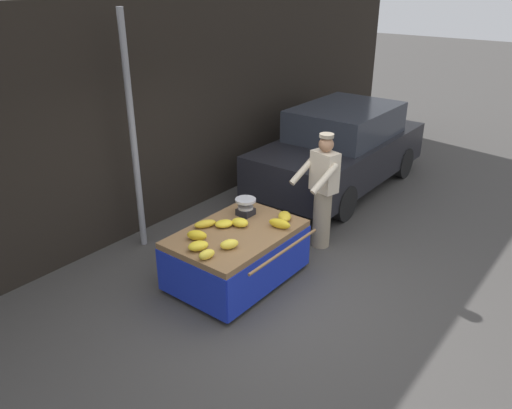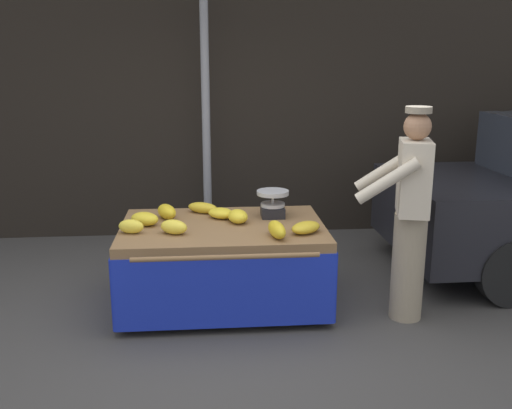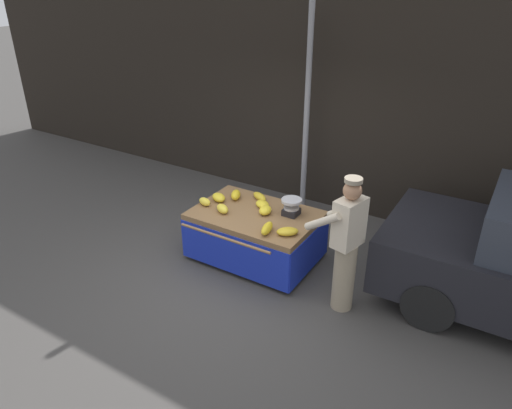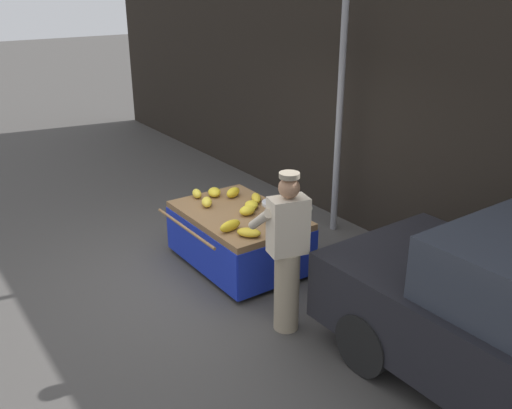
# 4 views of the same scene
# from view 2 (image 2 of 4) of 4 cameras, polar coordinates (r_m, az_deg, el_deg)

# --- Properties ---
(ground_plane) EXTENTS (60.00, 60.00, 0.00)m
(ground_plane) POSITION_cam_2_polar(r_m,az_deg,el_deg) (4.52, -3.40, -13.16)
(ground_plane) COLOR #423F3D
(back_wall) EXTENTS (16.00, 0.24, 3.42)m
(back_wall) POSITION_cam_2_polar(r_m,az_deg,el_deg) (6.89, -4.31, 11.25)
(back_wall) COLOR black
(back_wall) RESTS_ON ground
(street_pole) EXTENTS (0.09, 0.09, 3.32)m
(street_pole) POSITION_cam_2_polar(r_m,az_deg,el_deg) (6.41, -4.95, 10.54)
(street_pole) COLOR gray
(street_pole) RESTS_ON ground
(banana_cart) EXTENTS (1.71, 1.35, 0.71)m
(banana_cart) POSITION_cam_2_polar(r_m,az_deg,el_deg) (4.93, -3.25, -4.08)
(banana_cart) COLOR olive
(banana_cart) RESTS_ON ground
(weighing_scale) EXTENTS (0.28, 0.28, 0.23)m
(weighing_scale) POSITION_cam_2_polar(r_m,az_deg,el_deg) (5.08, 1.65, 0.08)
(weighing_scale) COLOR black
(weighing_scale) RESTS_ON banana_cart
(banana_bunch_0) EXTENTS (0.23, 0.28, 0.13)m
(banana_bunch_0) POSITION_cam_2_polar(r_m,az_deg,el_deg) (5.09, -8.71, -0.69)
(banana_bunch_0) COLOR gold
(banana_bunch_0) RESTS_ON banana_cart
(banana_bunch_1) EXTENTS (0.29, 0.27, 0.09)m
(banana_bunch_1) POSITION_cam_2_polar(r_m,az_deg,el_deg) (5.06, -3.43, -0.85)
(banana_bunch_1) COLOR yellow
(banana_bunch_1) RESTS_ON banana_cart
(banana_bunch_2) EXTENTS (0.32, 0.30, 0.09)m
(banana_bunch_2) POSITION_cam_2_polar(r_m,az_deg,el_deg) (4.65, 4.89, -2.25)
(banana_bunch_2) COLOR gold
(banana_bunch_2) RESTS_ON banana_cart
(banana_bunch_3) EXTENTS (0.21, 0.25, 0.11)m
(banana_bunch_3) POSITION_cam_2_polar(r_m,az_deg,el_deg) (4.91, -1.79, -1.16)
(banana_bunch_3) COLOR yellow
(banana_bunch_3) RESTS_ON banana_cart
(banana_bunch_4) EXTENTS (0.23, 0.16, 0.11)m
(banana_bunch_4) POSITION_cam_2_polar(r_m,az_deg,el_deg) (4.73, -12.10, -2.11)
(banana_bunch_4) COLOR yellow
(banana_bunch_4) RESTS_ON banana_cart
(banana_bunch_5) EXTENTS (0.31, 0.24, 0.10)m
(banana_bunch_5) POSITION_cam_2_polar(r_m,az_deg,el_deg) (5.23, -5.21, -0.33)
(banana_bunch_5) COLOR gold
(banana_bunch_5) RESTS_ON banana_cart
(banana_bunch_6) EXTENTS (0.30, 0.26, 0.11)m
(banana_bunch_6) POSITION_cam_2_polar(r_m,az_deg,el_deg) (4.93, -10.82, -1.39)
(banana_bunch_6) COLOR yellow
(banana_bunch_6) RESTS_ON banana_cart
(banana_bunch_7) EXTENTS (0.26, 0.22, 0.12)m
(banana_bunch_7) POSITION_cam_2_polar(r_m,az_deg,el_deg) (4.65, -8.03, -2.18)
(banana_bunch_7) COLOR yellow
(banana_bunch_7) RESTS_ON banana_cart
(banana_bunch_8) EXTENTS (0.16, 0.31, 0.13)m
(banana_bunch_8) POSITION_cam_2_polar(r_m,az_deg,el_deg) (4.52, 2.05, -2.47)
(banana_bunch_8) COLOR gold
(banana_bunch_8) RESTS_ON banana_cart
(vendor_person) EXTENTS (0.66, 0.61, 1.71)m
(vendor_person) POSITION_cam_2_polar(r_m,az_deg,el_deg) (4.74, 14.78, -0.96)
(vendor_person) COLOR gray
(vendor_person) RESTS_ON ground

